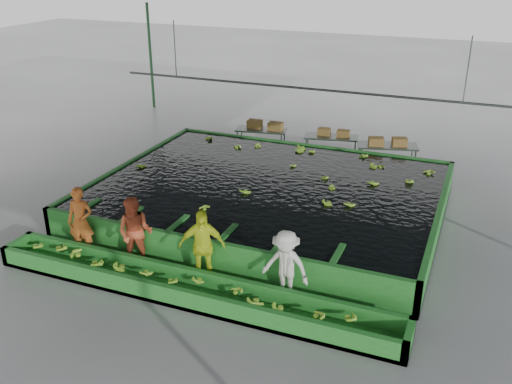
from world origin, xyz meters
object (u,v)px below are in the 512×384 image
at_px(worker_a, 81,222).
at_px(box_stack_left, 265,129).
at_px(flotation_tank, 269,197).
at_px(sorting_trough, 188,288).
at_px(worker_d, 286,266).
at_px(packing_table_left, 261,140).
at_px(box_stack_right, 387,145).
at_px(packing_table_mid, 331,148).
at_px(box_stack_mid, 333,136).
at_px(packing_table_right, 386,158).
at_px(worker_b, 135,233).
at_px(worker_c, 202,246).

relative_size(worker_a, box_stack_left, 1.30).
bearing_deg(flotation_tank, sorting_trough, -90.00).
bearing_deg(flotation_tank, worker_d, -64.37).
xyz_separation_m(worker_a, packing_table_left, (1.23, 9.35, -0.48)).
bearing_deg(box_stack_right, packing_table_mid, 168.61).
height_order(box_stack_mid, box_stack_right, box_stack_right).
bearing_deg(box_stack_mid, packing_table_mid, -132.90).
height_order(worker_d, packing_table_right, worker_d).
distance_m(packing_table_right, box_stack_mid, 2.17).
bearing_deg(box_stack_left, worker_a, -98.19).
bearing_deg(packing_table_left, packing_table_mid, 1.68).
relative_size(flotation_tank, packing_table_left, 5.20).
distance_m(packing_table_left, box_stack_right, 4.98).
distance_m(worker_b, box_stack_left, 9.46).
bearing_deg(box_stack_mid, packing_table_left, -176.97).
bearing_deg(worker_c, packing_table_mid, 63.14).
bearing_deg(box_stack_left, packing_table_left, -142.82).
height_order(worker_a, box_stack_mid, worker_a).
height_order(box_stack_left, box_stack_right, box_stack_right).
bearing_deg(packing_table_right, worker_c, -106.51).
bearing_deg(worker_c, worker_d, -23.59).
distance_m(worker_c, box_stack_mid, 9.52).
distance_m(worker_b, packing_table_mid, 9.74).
xyz_separation_m(flotation_tank, worker_d, (2.06, -4.30, 0.41)).
height_order(sorting_trough, box_stack_left, box_stack_left).
xyz_separation_m(sorting_trough, packing_table_left, (-2.27, 10.15, 0.19)).
bearing_deg(worker_a, sorting_trough, -29.18).
bearing_deg(packing_table_right, flotation_tank, -119.22).
xyz_separation_m(flotation_tank, worker_c, (-0.02, -4.30, 0.48)).
distance_m(sorting_trough, worker_c, 1.05).
relative_size(worker_b, worker_d, 1.08).
height_order(packing_table_left, packing_table_right, packing_table_right).
bearing_deg(box_stack_right, flotation_tank, -119.61).
bearing_deg(box_stack_right, sorting_trough, -105.25).
bearing_deg(packing_table_right, box_stack_mid, 168.19).
relative_size(box_stack_left, box_stack_mid, 1.20).
bearing_deg(box_stack_mid, worker_c, -93.64).
relative_size(worker_d, box_stack_left, 1.22).
xyz_separation_m(sorting_trough, box_stack_left, (-2.14, 10.25, 0.63)).
bearing_deg(packing_table_mid, worker_b, -104.12).
distance_m(worker_c, packing_table_mid, 9.46).
bearing_deg(worker_a, packing_table_left, 66.21).
bearing_deg(worker_d, worker_c, -174.66).
distance_m(box_stack_left, box_stack_mid, 2.72).
relative_size(box_stack_mid, box_stack_right, 0.89).
distance_m(worker_a, box_stack_mid, 10.34).
bearing_deg(box_stack_right, worker_d, -93.87).
height_order(flotation_tank, packing_table_right, packing_table_right).
height_order(packing_table_mid, box_stack_mid, box_stack_mid).
bearing_deg(sorting_trough, flotation_tank, 90.00).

